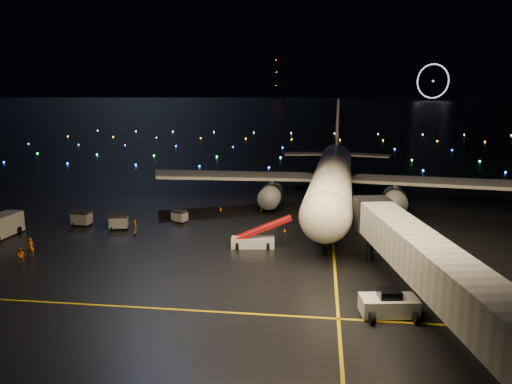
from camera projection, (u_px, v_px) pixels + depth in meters
ground at (306, 114)px, 340.03m from camera, size 2000.00×2000.00×0.00m
lane_centre at (332, 228)px, 61.75m from camera, size 0.25×80.00×0.02m
lane_cross at (122, 306)px, 39.61m from camera, size 60.00×0.25×0.02m
airliner at (334, 155)px, 72.79m from camera, size 55.65×53.14×15.04m
pushback_tug at (389, 302)px, 37.97m from camera, size 4.56×2.85×2.04m
belt_loader at (253, 232)px, 54.27m from camera, size 7.03×2.68×3.32m
service_truck at (1, 226)px, 58.03m from camera, size 2.72×7.23×2.61m
crew_a at (31, 247)px, 51.52m from camera, size 0.77×0.58×1.91m
crew_b at (21, 256)px, 49.23m from camera, size 0.95×0.85×1.62m
crew_c at (135, 226)px, 59.86m from camera, size 0.80×0.99×1.58m
safety_cone_0 at (285, 230)px, 60.36m from camera, size 0.45×0.45×0.45m
safety_cone_1 at (261, 209)px, 70.61m from camera, size 0.56×0.56×0.51m
safety_cone_2 at (221, 209)px, 71.03m from camera, size 0.43×0.43×0.49m
safety_cone_3 at (143, 191)px, 83.22m from camera, size 0.53×0.53×0.49m
ferris_wheel at (433, 83)px, 721.29m from camera, size 49.33×16.80×52.00m
radio_mast at (276, 79)px, 768.37m from camera, size 1.80×1.80×64.00m
taxiway_lights at (286, 145)px, 151.60m from camera, size 164.00×92.00×0.36m
baggage_cart_0 at (180, 216)px, 64.61m from camera, size 2.19×1.90×1.55m
baggage_cart_1 at (119, 222)px, 61.37m from camera, size 2.51×2.05×1.86m
baggage_cart_2 at (82, 218)px, 63.04m from camera, size 2.32×1.69×1.90m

